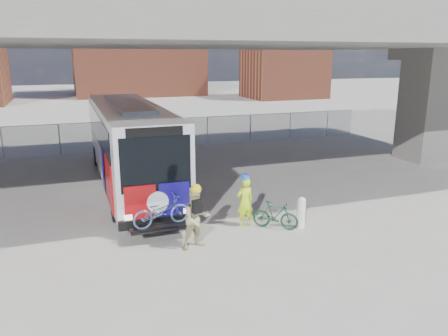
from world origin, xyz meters
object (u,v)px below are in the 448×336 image
bus (129,138)px  bike_parked (275,215)px  bollard (301,211)px  cyclist_tan (197,218)px  cyclist_hivis (245,201)px

bus → bike_parked: (3.77, -6.90, -1.64)m
bollard → cyclist_tan: 3.78m
bus → bike_parked: 8.03m
bollard → bike_parked: (-0.85, 0.21, -0.11)m
bus → cyclist_hivis: bearing=-65.3°
bus → cyclist_tan: 7.59m
bollard → bike_parked: bollard is taller
cyclist_tan → bike_parked: bearing=-2.4°
bus → bollard: (4.62, -7.11, -1.53)m
bollard → bus: bearing=123.0°
bollard → cyclist_tan: bearing=-174.8°
bus → cyclist_tan: bearing=-83.3°
bike_parked → bollard: bearing=-64.5°
bollard → cyclist_hivis: cyclist_hivis is taller
bus → bollard: size_ratio=12.14×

